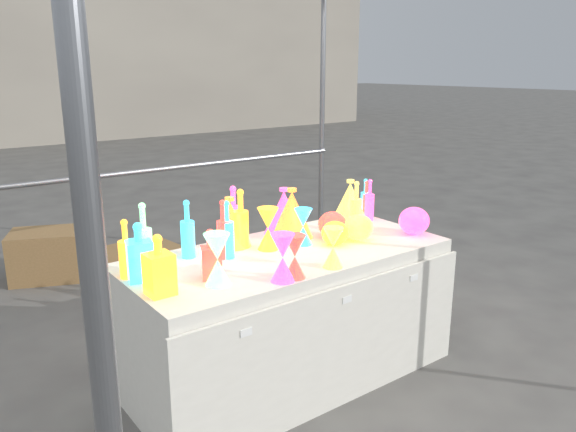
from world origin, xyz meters
TOP-DOWN VIEW (x-y plane):
  - ground at (0.00, 0.00)m, footprint 80.00×80.00m
  - display_table at (0.00, -0.01)m, footprint 1.84×0.83m
  - background_building at (4.00, 14.00)m, footprint 14.00×6.00m
  - cardboard_box_closed at (-0.70, 2.43)m, footprint 0.68×0.60m
  - cardboard_box_flat at (0.09, 2.56)m, footprint 0.84×0.65m
  - bottle_0 at (-0.85, 0.15)m, footprint 0.09×0.09m
  - bottle_1 at (-0.48, 0.24)m, footprint 0.08×0.08m
  - bottle_2 at (-0.34, 0.12)m, footprint 0.09×0.09m
  - bottle_3 at (-0.13, 0.35)m, footprint 0.09×0.09m
  - bottle_5 at (-0.76, 0.14)m, footprint 0.08×0.08m
  - bottle_6 at (-0.17, 0.21)m, footprint 0.11×0.11m
  - bottle_7 at (-0.32, 0.11)m, footprint 0.09×0.09m
  - decanter_0 at (-0.81, -0.14)m, footprint 0.12×0.12m
  - decanter_1 at (-0.53, -0.10)m, footprint 0.12×0.12m
  - decanter_2 at (-0.81, 0.08)m, footprint 0.14×0.14m
  - hourglass_0 at (-0.21, -0.34)m, footprint 0.13×0.13m
  - hourglass_1 at (-0.28, -0.34)m, footprint 0.14×0.14m
  - hourglass_2 at (0.03, -0.34)m, footprint 0.14×0.14m
  - hourglass_3 at (-0.55, -0.19)m, footprint 0.15×0.15m
  - hourglass_4 at (-0.07, 0.10)m, footprint 0.15×0.15m
  - hourglass_5 at (0.14, 0.05)m, footprint 0.11×0.11m
  - globe_0 at (0.28, -0.07)m, footprint 0.19×0.19m
  - globe_1 at (0.45, -0.08)m, footprint 0.20×0.20m
  - globe_2 at (0.36, 0.05)m, footprint 0.20×0.20m
  - globe_3 at (0.80, -0.19)m, footprint 0.19×0.19m
  - lampshade_0 at (0.18, 0.20)m, footprint 0.29×0.29m
  - lampshade_1 at (-0.20, 0.28)m, footprint 0.27×0.27m
  - lampshade_2 at (0.18, 0.28)m, footprint 0.29×0.29m
  - lampshade_3 at (0.72, 0.28)m, footprint 0.24×0.24m
  - bottle_8 at (0.86, 0.28)m, footprint 0.07×0.07m
  - bottle_9 at (0.86, 0.28)m, footprint 0.07×0.07m
  - bottle_10 at (0.81, 0.20)m, footprint 0.07×0.07m
  - bottle_11 at (0.58, 0.08)m, footprint 0.09×0.09m

SIDE VIEW (x-z plane):
  - ground at x=0.00m, z-range 0.00..0.00m
  - cardboard_box_flat at x=0.09m, z-range 0.00..0.07m
  - cardboard_box_closed at x=-0.70m, z-range 0.00..0.41m
  - display_table at x=0.00m, z-range 0.00..0.75m
  - globe_0 at x=0.28m, z-range 0.75..0.87m
  - globe_1 at x=0.45m, z-range 0.75..0.89m
  - globe_2 at x=0.36m, z-range 0.75..0.89m
  - globe_3 at x=0.80m, z-range 0.75..0.90m
  - hourglass_2 at x=0.03m, z-range 0.75..0.96m
  - hourglass_5 at x=0.14m, z-range 0.75..0.96m
  - hourglass_0 at x=-0.21m, z-range 0.75..0.96m
  - hourglass_1 at x=-0.28m, z-range 0.75..0.98m
  - hourglass_4 at x=-0.07m, z-range 0.75..0.99m
  - decanter_1 at x=-0.53m, z-range 0.75..0.99m
  - bottle_9 at x=0.86m, z-range 0.75..1.00m
  - hourglass_3 at x=-0.55m, z-range 0.75..1.00m
  - bottle_8 at x=0.86m, z-range 0.75..1.01m
  - lampshade_3 at x=0.72m, z-range 0.75..1.02m
  - bottle_10 at x=0.81m, z-range 0.75..1.02m
  - decanter_0 at x=-0.81m, z-range 0.75..1.03m
  - lampshade_1 at x=-0.20m, z-range 0.75..1.03m
  - decanter_2 at x=-0.81m, z-range 0.75..1.03m
  - lampshade_2 at x=0.18m, z-range 0.75..1.03m
  - bottle_0 at x=-0.85m, z-range 0.75..1.04m
  - lampshade_0 at x=0.18m, z-range 0.75..1.05m
  - bottle_11 at x=0.58m, z-range 0.75..1.06m
  - bottle_7 at x=-0.32m, z-range 0.75..1.06m
  - bottle_1 at x=-0.48m, z-range 0.75..1.06m
  - bottle_2 at x=-0.34m, z-range 0.75..1.07m
  - bottle_3 at x=-0.13m, z-range 0.75..1.07m
  - bottle_6 at x=-0.17m, z-range 0.75..1.08m
  - bottle_5 at x=-0.76m, z-range 0.75..1.11m
  - background_building at x=4.00m, z-range 0.00..6.00m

